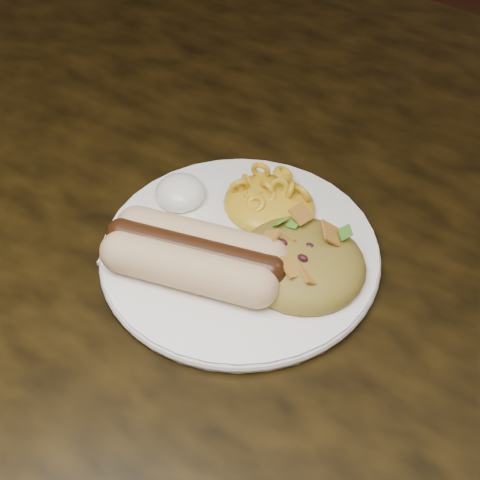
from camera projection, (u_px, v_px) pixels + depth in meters
The scene contains 7 objects.
table at pixel (326, 313), 0.71m from camera, with size 1.60×0.90×0.75m.
plate at pixel (240, 253), 0.63m from camera, with size 0.24×0.24×0.01m, color white.
hotdog at pixel (195, 254), 0.59m from camera, with size 0.13×0.10×0.03m.
mac_and_cheese at pixel (270, 195), 0.65m from camera, with size 0.08×0.08×0.03m, color gold.
sour_cream at pixel (180, 188), 0.65m from camera, with size 0.05×0.05×0.03m, color white.
taco_salad at pixel (302, 255), 0.59m from camera, with size 0.11×0.10×0.05m.
fork at pixel (132, 227), 0.65m from camera, with size 0.02×0.15×0.00m, color white.
Camera 1 is at (0.18, -0.41, 1.22)m, focal length 55.00 mm.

